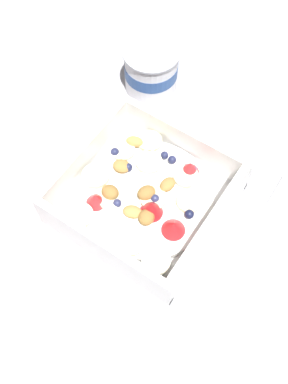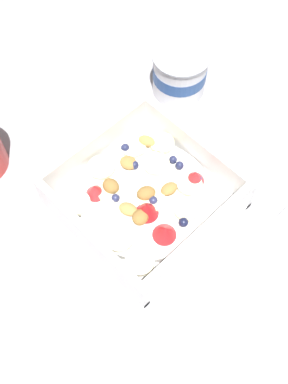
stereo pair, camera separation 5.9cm
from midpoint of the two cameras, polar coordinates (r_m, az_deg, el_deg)
name	(u,v)px [view 1 (the left image)]	position (r m, az deg, el deg)	size (l,w,h in m)	color
ground_plane	(146,203)	(0.62, -2.44, -1.71)	(2.40, 2.40, 0.00)	#9E9EA3
fruit_bowl	(144,196)	(0.60, -2.81, -0.75)	(0.21, 0.21, 0.06)	white
spoon	(246,244)	(0.60, 10.15, -6.78)	(0.03, 0.17, 0.01)	silver
yogurt_cup	(151,69)	(0.71, -1.55, 15.24)	(0.09, 0.09, 0.08)	white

